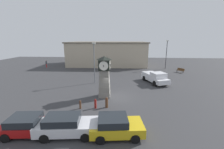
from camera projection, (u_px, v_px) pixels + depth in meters
The scene contains 14 objects.
ground_plane at pixel (115, 97), 18.23m from camera, with size 79.45×79.45×0.00m, color #38383A.
clock_tower at pixel (104, 77), 17.75m from camera, with size 1.67×1.75×4.94m.
bollard_near_tower at pixel (80, 104), 15.07m from camera, with size 0.20×0.20×0.87m.
bollard_mid_row at pixel (95, 104), 15.13m from camera, with size 0.23×0.23×0.99m.
bollard_far_row at pixel (107, 102), 15.31m from camera, with size 0.30×0.30×1.10m.
car_navy_sedan at pixel (28, 125), 11.01m from camera, with size 4.01×2.37×1.39m.
car_near_tower at pixel (66, 125), 10.89m from camera, with size 4.62×2.29×1.50m.
car_by_building at pixel (116, 126), 10.83m from camera, with size 4.01×2.43×1.47m.
pickup_truck at pixel (155, 77), 23.88m from camera, with size 3.76×5.68×1.85m.
bench at pixel (180, 70), 31.29m from camera, with size 1.36×1.61×0.90m.
pedestrian_near_bench at pixel (46, 63), 36.72m from camera, with size 0.33×0.45×1.76m.
street_lamp_near_road at pixel (166, 53), 34.40m from camera, with size 0.50×0.24×6.58m.
street_lamp_far_side at pixel (94, 60), 23.13m from camera, with size 0.50×0.24×6.37m.
warehouse_blue_far at pixel (108, 53), 40.46m from camera, with size 20.60×11.45×6.11m.
Camera 1 is at (0.75, -17.09, 6.88)m, focal length 24.00 mm.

